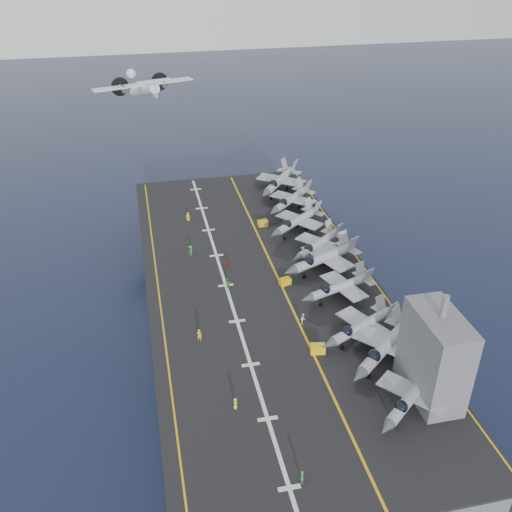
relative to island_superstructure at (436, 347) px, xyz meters
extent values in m
plane|color=#142135|center=(-15.00, 30.00, -17.90)|extent=(500.00, 500.00, 0.00)
cube|color=#56595E|center=(-15.00, 30.00, -12.90)|extent=(36.00, 90.00, 10.00)
cube|color=black|center=(-15.00, 30.00, -7.70)|extent=(38.00, 92.00, 0.40)
cube|color=gold|center=(-12.00, 30.00, -7.48)|extent=(0.35, 90.00, 0.02)
cube|color=silver|center=(-21.00, 30.00, -7.48)|extent=(0.50, 90.00, 0.02)
cube|color=gold|center=(-32.00, 30.00, -7.48)|extent=(0.25, 90.00, 0.02)
cube|color=gold|center=(3.50, 30.00, -7.48)|extent=(0.25, 90.00, 0.02)
imported|color=yellow|center=(-24.50, 2.55, -6.70)|extent=(0.75, 1.03, 1.60)
imported|color=gold|center=(-27.12, 16.62, -6.48)|extent=(1.43, 1.19, 2.03)
imported|color=#258233|center=(-20.86, 28.77, -6.48)|extent=(1.37, 1.47, 2.04)
imported|color=#268C33|center=(-25.48, 41.19, -6.55)|extent=(1.25, 1.37, 1.90)
imported|color=#AA1C0A|center=(-19.65, 35.59, -6.70)|extent=(1.04, 1.15, 1.60)
imported|color=yellow|center=(-24.38, 54.94, -6.60)|extent=(1.22, 0.95, 1.79)
imported|color=green|center=(-19.47, -9.55, -6.66)|extent=(0.77, 1.07, 1.69)
imported|color=silver|center=(-11.44, 17.42, -6.61)|extent=(0.90, 1.18, 1.78)
camera|label=1|loc=(-32.96, -48.00, 44.67)|focal=40.00mm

